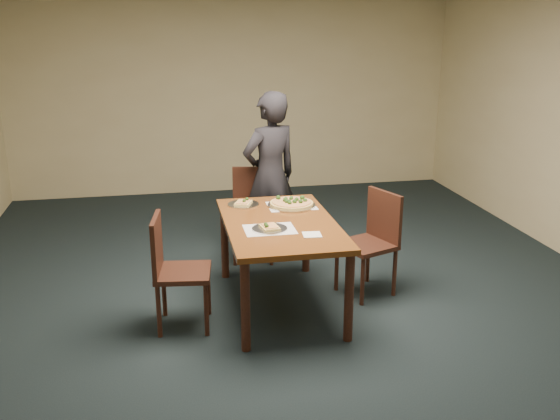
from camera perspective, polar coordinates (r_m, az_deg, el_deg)
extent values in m
plane|color=black|center=(5.19, 1.49, -9.71)|extent=(8.00, 8.00, 0.00)
plane|color=#CABB8C|center=(8.63, -4.29, 10.88)|extent=(6.00, 0.00, 6.00)
cube|color=#572D11|center=(5.11, 0.00, -1.31)|extent=(0.90, 1.50, 0.04)
cylinder|color=black|center=(4.56, -3.18, -8.81)|extent=(0.07, 0.07, 0.70)
cylinder|color=black|center=(5.82, -5.08, -2.91)|extent=(0.07, 0.07, 0.70)
cylinder|color=black|center=(4.72, 6.33, -7.97)|extent=(0.07, 0.07, 0.70)
cylinder|color=black|center=(5.95, 2.42, -2.42)|extent=(0.07, 0.07, 0.70)
cube|color=black|center=(6.22, -2.46, -0.57)|extent=(0.49, 0.49, 0.04)
cylinder|color=black|center=(6.14, -4.16, -3.18)|extent=(0.04, 0.04, 0.43)
cylinder|color=black|center=(6.48, -3.99, -2.07)|extent=(0.04, 0.04, 0.43)
cylinder|color=black|center=(6.13, -0.79, -3.17)|extent=(0.04, 0.04, 0.43)
cylinder|color=black|center=(6.47, -0.80, -2.06)|extent=(0.04, 0.04, 0.43)
cube|color=black|center=(6.34, -2.44, 2.02)|extent=(0.42, 0.11, 0.44)
cube|color=black|center=(4.93, -8.85, -5.70)|extent=(0.47, 0.47, 0.04)
cylinder|color=black|center=(4.85, -6.75, -9.06)|extent=(0.04, 0.04, 0.43)
cylinder|color=black|center=(4.88, -11.02, -9.08)|extent=(0.04, 0.04, 0.43)
cylinder|color=black|center=(5.17, -6.57, -7.29)|extent=(0.04, 0.04, 0.43)
cylinder|color=black|center=(5.21, -10.56, -7.33)|extent=(0.04, 0.04, 0.43)
cube|color=black|center=(4.86, -11.21, -3.11)|extent=(0.09, 0.42, 0.44)
cube|color=black|center=(5.49, 7.90, -3.21)|extent=(0.54, 0.54, 0.04)
cylinder|color=black|center=(5.60, 5.20, -5.28)|extent=(0.04, 0.04, 0.43)
cylinder|color=black|center=(5.81, 8.03, -4.52)|extent=(0.04, 0.04, 0.43)
cylinder|color=black|center=(5.34, 7.55, -6.51)|extent=(0.04, 0.04, 0.43)
cylinder|color=black|center=(5.56, 10.42, -5.65)|extent=(0.04, 0.04, 0.43)
cube|color=black|center=(5.53, 9.51, -0.50)|extent=(0.18, 0.40, 0.44)
imported|color=black|center=(6.19, -0.91, 3.10)|extent=(0.72, 0.61, 1.68)
cube|color=white|center=(5.53, 1.06, 0.39)|extent=(0.42, 0.32, 0.00)
cube|color=white|center=(4.92, -0.95, -1.78)|extent=(0.40, 0.30, 0.00)
cylinder|color=silver|center=(5.52, 1.06, 0.46)|extent=(0.43, 0.43, 0.01)
cylinder|color=tan|center=(5.52, 1.07, 0.62)|extent=(0.38, 0.38, 0.02)
cylinder|color=#F7DA80|center=(5.52, 1.07, 0.76)|extent=(0.34, 0.34, 0.01)
sphere|color=#1E3B12|center=(5.58, 2.06, 1.13)|extent=(0.04, 0.04, 0.04)
sphere|color=#1E3B12|center=(5.48, 0.84, 0.81)|extent=(0.03, 0.03, 0.03)
sphere|color=#1E3B12|center=(5.47, 1.90, 0.78)|extent=(0.04, 0.04, 0.04)
sphere|color=#1E3B12|center=(5.54, 1.54, 0.98)|extent=(0.04, 0.04, 0.04)
sphere|color=#1E3B12|center=(5.51, 2.27, 0.89)|extent=(0.03, 0.03, 0.03)
sphere|color=#1E3B12|center=(5.58, 2.00, 1.12)|extent=(0.04, 0.04, 0.04)
sphere|color=#1E3B12|center=(5.52, 2.35, 0.90)|extent=(0.03, 0.03, 0.03)
sphere|color=#1E3B12|center=(5.44, 0.89, 0.67)|extent=(0.04, 0.04, 0.04)
sphere|color=#1E3B12|center=(5.56, 0.55, 1.06)|extent=(0.03, 0.03, 0.03)
sphere|color=#1E3B12|center=(5.47, 1.33, 0.79)|extent=(0.04, 0.04, 0.04)
sphere|color=#1E3B12|center=(5.59, 1.05, 1.14)|extent=(0.03, 0.03, 0.03)
sphere|color=#1E3B12|center=(5.51, 0.50, 0.93)|extent=(0.04, 0.04, 0.04)
sphere|color=#1E3B12|center=(5.57, 1.02, 1.08)|extent=(0.03, 0.03, 0.03)
sphere|color=#1E3B12|center=(5.47, 0.62, 0.79)|extent=(0.04, 0.04, 0.04)
sphere|color=#1E3B12|center=(5.58, -0.16, 1.14)|extent=(0.04, 0.04, 0.04)
cylinder|color=silver|center=(4.92, -0.95, -1.71)|extent=(0.28, 0.28, 0.01)
cube|color=tan|center=(4.91, -0.95, -1.57)|extent=(0.15, 0.19, 0.02)
cube|color=#F7DA80|center=(4.91, -0.95, -1.45)|extent=(0.12, 0.15, 0.01)
sphere|color=#1E3B12|center=(4.90, -1.31, -1.31)|extent=(0.03, 0.03, 0.03)
sphere|color=#1E3B12|center=(4.87, -1.22, -1.45)|extent=(0.03, 0.03, 0.03)
cylinder|color=silver|center=(5.56, -3.37, 0.52)|extent=(0.28, 0.28, 0.01)
cube|color=tan|center=(5.56, -3.38, 0.65)|extent=(0.19, 0.21, 0.02)
cube|color=#F7DA80|center=(5.56, -3.38, 0.76)|extent=(0.15, 0.17, 0.01)
sphere|color=#1E3B12|center=(5.54, -3.30, 0.84)|extent=(0.03, 0.03, 0.03)
sphere|color=#1E3B12|center=(5.59, -3.04, 1.01)|extent=(0.03, 0.03, 0.03)
cube|color=white|center=(4.80, 2.94, -2.27)|extent=(0.15, 0.15, 0.01)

